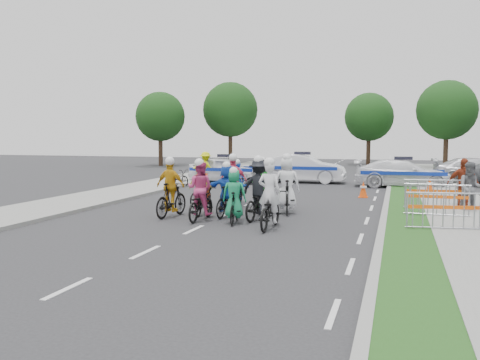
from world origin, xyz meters
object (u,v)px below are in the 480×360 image
(cone_0, at_px, (363,189))
(parked_bike, at_px, (179,177))
(rider_8, at_px, (262,192))
(tree_4, at_px, (369,117))
(civilian_sedan, at_px, (480,171))
(police_car_0, at_px, (226,170))
(spectator_1, at_px, (471,188))
(rider_1, at_px, (234,201))
(rider_10, at_px, (200,188))
(rider_9, at_px, (234,188))
(barrier_2, at_px, (433,195))
(rider_12, at_px, (238,189))
(rider_4, at_px, (259,195))
(rider_6, at_px, (203,197))
(rider_5, at_px, (227,194))
(rider_0, at_px, (270,205))
(spectator_2, at_px, (463,184))
(rider_2, at_px, (200,198))
(barrier_0, at_px, (443,213))
(rider_11, at_px, (264,187))
(tree_3, at_px, (230,110))
(marshal_hiviz, at_px, (206,167))
(rider_3, at_px, (171,194))
(tree_0, at_px, (160,117))
(tree_1, at_px, (447,110))
(cone_1, at_px, (430,186))
(police_car_1, at_px, (302,169))
(rider_7, at_px, (287,190))
(police_car_2, at_px, (403,173))
(barrier_1, at_px, (437,202))

(cone_0, bearing_deg, parked_bike, 164.37)
(rider_8, distance_m, tree_4, 30.35)
(civilian_sedan, bearing_deg, tree_4, 21.66)
(police_car_0, height_order, parked_bike, police_car_0)
(police_car_0, xyz_separation_m, spectator_1, (11.60, -8.96, 0.17))
(rider_1, height_order, rider_10, rider_1)
(rider_9, xyz_separation_m, barrier_2, (6.90, 1.30, -0.21))
(rider_12, distance_m, barrier_2, 7.12)
(rider_4, xyz_separation_m, barrier_2, (5.39, 3.49, -0.22))
(rider_6, xyz_separation_m, tree_4, (3.77, 31.19, 3.59))
(police_car_0, bearing_deg, rider_5, -153.63)
(rider_0, bearing_deg, spectator_2, -133.98)
(rider_2, distance_m, barrier_0, 7.12)
(rider_4, relative_size, rider_11, 1.16)
(tree_3, bearing_deg, tree_4, 9.46)
(rider_4, bearing_deg, rider_1, 69.11)
(rider_4, height_order, rider_9, rider_4)
(marshal_hiviz, bearing_deg, rider_3, 125.62)
(rider_10, bearing_deg, tree_0, -55.15)
(rider_9, relative_size, barrier_2, 1.00)
(rider_1, xyz_separation_m, rider_9, (-0.98, 3.09, 0.09))
(spectator_2, xyz_separation_m, tree_1, (1.27, 23.46, 3.61))
(cone_1, relative_size, tree_4, 0.11)
(rider_11, height_order, barrier_0, rider_11)
(rider_2, distance_m, cone_0, 8.94)
(rider_5, relative_size, cone_0, 2.59)
(rider_9, relative_size, tree_0, 0.32)
(rider_2, height_order, tree_1, tree_1)
(rider_9, height_order, parked_bike, rider_9)
(rider_3, relative_size, spectator_1, 1.12)
(rider_5, bearing_deg, rider_3, 22.80)
(rider_9, bearing_deg, rider_0, 122.35)
(cone_0, relative_size, tree_3, 0.10)
(rider_8, height_order, marshal_hiviz, rider_8)
(rider_9, height_order, tree_3, tree_3)
(rider_5, height_order, cone_0, rider_5)
(police_car_1, bearing_deg, rider_12, 174.13)
(rider_0, relative_size, civilian_sedan, 0.41)
(rider_7, height_order, police_car_2, rider_7)
(barrier_2, height_order, cone_1, barrier_2)
(rider_12, relative_size, police_car_1, 0.37)
(rider_9, xyz_separation_m, spectator_2, (7.93, 2.06, 0.16))
(rider_3, distance_m, tree_3, 31.18)
(rider_0, height_order, barrier_2, rider_0)
(rider_10, bearing_deg, civilian_sedan, -125.90)
(rider_5, height_order, parked_bike, rider_5)
(police_car_1, distance_m, tree_4, 18.83)
(rider_4, bearing_deg, rider_9, -45.73)
(spectator_1, bearing_deg, spectator_2, 97.83)
(rider_7, bearing_deg, barrier_1, 169.97)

